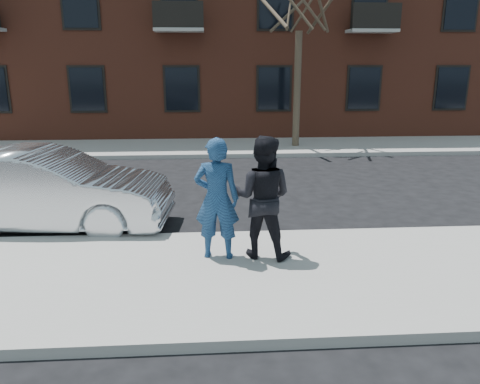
{
  "coord_description": "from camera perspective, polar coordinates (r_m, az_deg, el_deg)",
  "views": [
    {
      "loc": [
        1.15,
        -6.69,
        3.21
      ],
      "look_at": [
        1.64,
        0.4,
        1.25
      ],
      "focal_mm": 35.0,
      "sensor_mm": 36.0,
      "label": 1
    }
  ],
  "objects": [
    {
      "name": "far_curb",
      "position": [
        16.48,
        -7.85,
        4.3
      ],
      "size": [
        50.0,
        0.1,
        0.15
      ],
      "primitive_type": "cube",
      "color": "#999691",
      "rests_on": "ground"
    },
    {
      "name": "man_hoodie",
      "position": [
        7.44,
        -2.85,
        -0.83
      ],
      "size": [
        0.78,
        0.57,
        1.97
      ],
      "rotation": [
        0.0,
        0.0,
        3.01
      ],
      "color": "navy",
      "rests_on": "near_sidewalk"
    },
    {
      "name": "apartment_building",
      "position": [
        24.88,
        -2.06,
        22.2
      ],
      "size": [
        24.3,
        10.3,
        12.3
      ],
      "color": "brown",
      "rests_on": "ground"
    },
    {
      "name": "near_sidewalk",
      "position": [
        7.26,
        -12.86,
        -10.62
      ],
      "size": [
        50.0,
        3.5,
        0.15
      ],
      "primitive_type": "cube",
      "color": "gray",
      "rests_on": "ground"
    },
    {
      "name": "ground",
      "position": [
        7.51,
        -12.54,
        -10.31
      ],
      "size": [
        100.0,
        100.0,
        0.0
      ],
      "primitive_type": "plane",
      "color": "black",
      "rests_on": "ground"
    },
    {
      "name": "far_sidewalk",
      "position": [
        18.25,
        -7.48,
        5.38
      ],
      "size": [
        50.0,
        3.5,
        0.15
      ],
      "primitive_type": "cube",
      "color": "gray",
      "rests_on": "ground"
    },
    {
      "name": "silver_sedan",
      "position": [
        9.97,
        -22.77,
        0.23
      ],
      "size": [
        5.03,
        2.14,
        1.61
      ],
      "primitive_type": "imported",
      "rotation": [
        0.0,
        0.0,
        1.48
      ],
      "color": "#B7BABF",
      "rests_on": "ground"
    },
    {
      "name": "near_curb",
      "position": [
        8.89,
        -11.13,
        -5.55
      ],
      "size": [
        50.0,
        0.1,
        0.15
      ],
      "primitive_type": "cube",
      "color": "#999691",
      "rests_on": "ground"
    },
    {
      "name": "man_peacoat",
      "position": [
        7.49,
        2.78,
        -0.64
      ],
      "size": [
        1.16,
        1.02,
        1.99
      ],
      "rotation": [
        0.0,
        0.0,
        2.81
      ],
      "color": "black",
      "rests_on": "near_sidewalk"
    }
  ]
}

